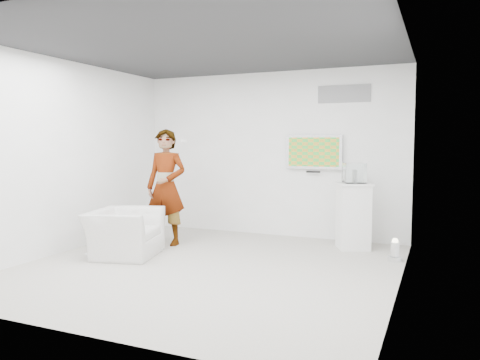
{
  "coord_description": "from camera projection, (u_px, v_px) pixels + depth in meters",
  "views": [
    {
      "loc": [
        2.91,
        -5.66,
        1.72
      ],
      "look_at": [
        0.22,
        0.6,
        1.17
      ],
      "focal_mm": 35.0,
      "sensor_mm": 36.0,
      "label": 1
    }
  ],
  "objects": [
    {
      "name": "console",
      "position": [
        354.0,
        176.0,
        7.49
      ],
      "size": [
        0.11,
        0.17,
        0.22
      ],
      "primitive_type": "cube",
      "rotation": [
        0.0,
        0.0,
        0.39
      ],
      "color": "white",
      "rests_on": "pedestal"
    },
    {
      "name": "floor_uplight",
      "position": [
        395.0,
        250.0,
        6.77
      ],
      "size": [
        0.21,
        0.21,
        0.32
      ],
      "primitive_type": "cylinder",
      "rotation": [
        0.0,
        0.0,
        0.06
      ],
      "color": "white",
      "rests_on": "room"
    },
    {
      "name": "vitrine",
      "position": [
        354.0,
        173.0,
        7.49
      ],
      "size": [
        0.42,
        0.42,
        0.32
      ],
      "primitive_type": "cube",
      "rotation": [
        0.0,
        0.0,
        0.4
      ],
      "color": "white",
      "rests_on": "pedestal"
    },
    {
      "name": "logo_decal",
      "position": [
        344.0,
        94.0,
        8.01
      ],
      "size": [
        0.9,
        0.02,
        0.3
      ],
      "primitive_type": "cube",
      "color": "gray",
      "rests_on": "room"
    },
    {
      "name": "person",
      "position": [
        166.0,
        187.0,
        7.84
      ],
      "size": [
        0.73,
        0.5,
        1.94
      ],
      "primitive_type": "imported",
      "rotation": [
        0.0,
        0.0,
        0.05
      ],
      "color": "silver",
      "rests_on": "room"
    },
    {
      "name": "tv",
      "position": [
        314.0,
        152.0,
        8.25
      ],
      "size": [
        1.0,
        0.08,
        0.6
      ],
      "primitive_type": "cube",
      "color": "#BCBBC0",
      "rests_on": "room"
    },
    {
      "name": "pedestal",
      "position": [
        353.0,
        216.0,
        7.55
      ],
      "size": [
        0.69,
        0.69,
        1.07
      ],
      "primitive_type": "cube",
      "rotation": [
        0.0,
        0.0,
        0.43
      ],
      "color": "white",
      "rests_on": "room"
    },
    {
      "name": "armchair",
      "position": [
        125.0,
        233.0,
        7.1
      ],
      "size": [
        1.17,
        1.27,
        0.7
      ],
      "primitive_type": "imported",
      "rotation": [
        0.0,
        0.0,
        1.81
      ],
      "color": "silver",
      "rests_on": "room"
    },
    {
      "name": "room",
      "position": [
        208.0,
        159.0,
        6.35
      ],
      "size": [
        5.01,
        5.01,
        3.0
      ],
      "color": "#B7B1A7",
      "rests_on": "ground"
    },
    {
      "name": "wii_remote",
      "position": [
        183.0,
        141.0,
        7.83
      ],
      "size": [
        0.05,
        0.15,
        0.04
      ],
      "primitive_type": "cube",
      "rotation": [
        0.0,
        0.0,
        -0.1
      ],
      "color": "white",
      "rests_on": "person"
    }
  ]
}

